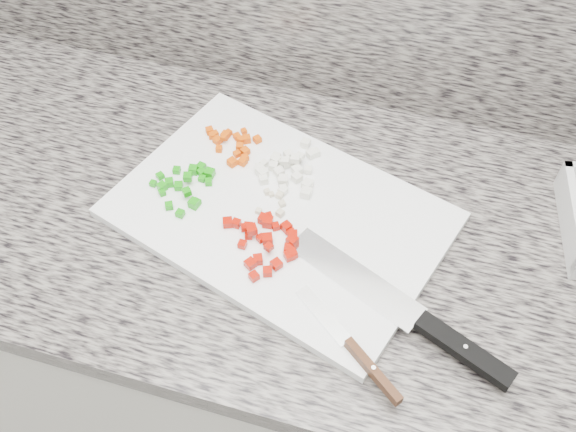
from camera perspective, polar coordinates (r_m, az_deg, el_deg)
name	(u,v)px	position (r m, az deg, el deg)	size (l,w,h in m)	color
cabinet	(309,355)	(1.41, 1.84, -12.25)	(3.92, 0.62, 0.86)	silver
countertop	(316,230)	(1.02, 2.47, -1.26)	(3.96, 0.64, 0.04)	slate
cutting_board	(279,215)	(1.01, -0.77, 0.12)	(0.50, 0.33, 0.02)	white
carrot_pile	(233,144)	(1.09, -4.92, 6.38)	(0.10, 0.09, 0.02)	#CE4804
onion_pile	(288,169)	(1.05, 0.02, 4.19)	(0.10, 0.13, 0.02)	white
green_pepper_pile	(188,184)	(1.04, -8.91, 2.85)	(0.10, 0.11, 0.02)	#158F0D
red_pepper_pile	(266,239)	(0.96, -1.93, -2.08)	(0.13, 0.13, 0.02)	#A20E02
garlic_pile	(275,202)	(1.01, -1.16, 1.24)	(0.05, 0.07, 0.01)	beige
chef_knife	(424,324)	(0.90, 12.02, -9.35)	(0.34, 0.18, 0.02)	white
paring_knife	(360,356)	(0.87, 6.39, -12.27)	(0.17, 0.14, 0.02)	white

